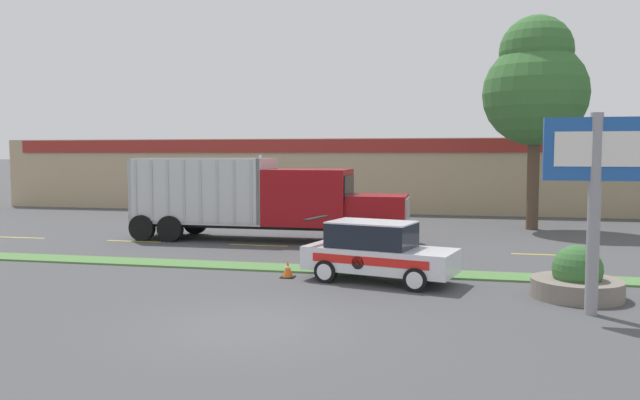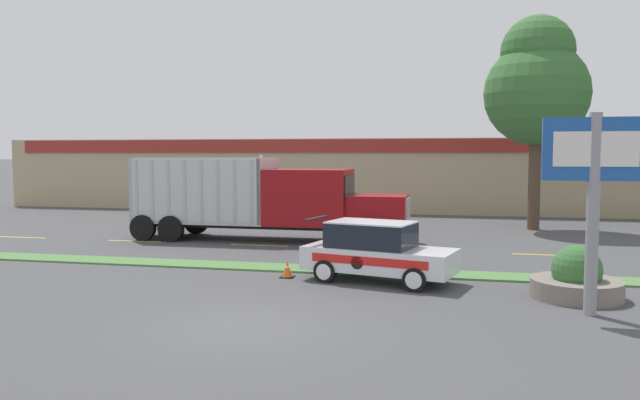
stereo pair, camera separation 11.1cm
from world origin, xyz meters
TOP-DOWN VIEW (x-y plane):
  - ground_plane at (0.00, 0.00)m, footprint 600.00×600.00m
  - grass_verge at (0.00, 6.47)m, footprint 120.00×1.22m
  - centre_line_2 at (-14.13, 11.08)m, footprint 2.40×0.14m
  - centre_line_3 at (-8.73, 11.08)m, footprint 2.40×0.14m
  - centre_line_4 at (-3.33, 11.08)m, footprint 2.40×0.14m
  - centre_line_5 at (2.07, 11.08)m, footprint 2.40×0.14m
  - centre_line_6 at (7.47, 11.08)m, footprint 2.40×0.14m
  - dump_truck_lead at (-2.50, 12.56)m, footprint 11.48×2.85m
  - rally_car at (2.09, 5.19)m, footprint 4.53×2.71m
  - store_sign_post at (7.27, 2.57)m, footprint 2.23×0.28m
  - stone_planter at (7.27, 4.25)m, footprint 2.24×2.24m
  - traffic_cone at (-0.53, 5.17)m, footprint 0.39×0.39m
  - store_building_backdrop at (-3.69, 30.92)m, footprint 43.73×12.10m
  - tree_behind_left at (7.86, 18.81)m, footprint 4.87×4.87m

SIDE VIEW (x-z plane):
  - ground_plane at x=0.00m, z-range 0.00..0.00m
  - centre_line_2 at x=-14.13m, z-range 0.00..0.01m
  - centre_line_3 at x=-8.73m, z-range 0.00..0.01m
  - centre_line_4 at x=-3.33m, z-range 0.00..0.01m
  - centre_line_5 at x=2.07m, z-range 0.00..0.01m
  - centre_line_6 at x=7.47m, z-range 0.00..0.01m
  - grass_verge at x=0.00m, z-range 0.00..0.06m
  - traffic_cone at x=-0.53m, z-range -0.01..0.49m
  - stone_planter at x=7.27m, z-range -0.22..1.12m
  - rally_car at x=2.09m, z-range 0.00..1.74m
  - dump_truck_lead at x=-2.50m, z-range -0.18..3.40m
  - store_building_backdrop at x=-3.69m, z-range 0.00..4.53m
  - store_sign_post at x=7.27m, z-range 0.88..5.42m
  - tree_behind_left at x=7.86m, z-range 1.84..11.91m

